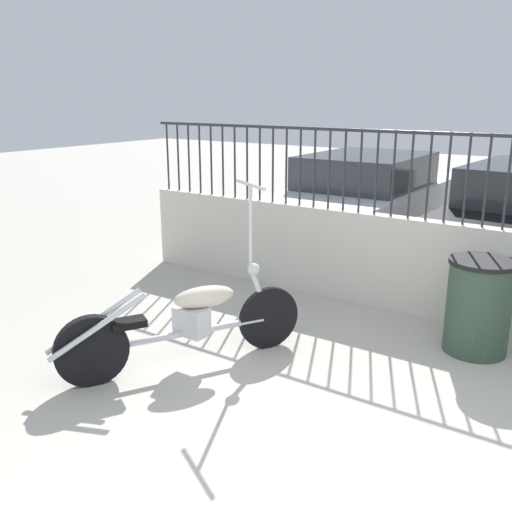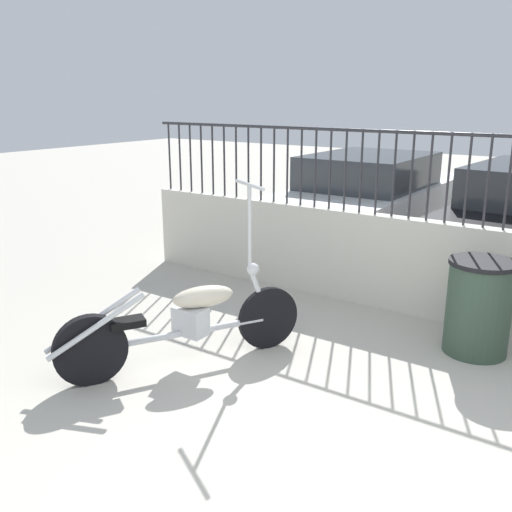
% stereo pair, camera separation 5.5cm
% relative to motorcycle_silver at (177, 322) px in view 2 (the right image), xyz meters
% --- Properties ---
extents(ground_plane, '(40.00, 40.00, 0.00)m').
position_rel_motorcycle_silver_xyz_m(ground_plane, '(1.82, -0.69, -0.40)').
color(ground_plane, '#B7B2A5').
extents(low_wall, '(8.25, 0.18, 1.01)m').
position_rel_motorcycle_silver_xyz_m(low_wall, '(1.82, 2.34, 0.10)').
color(low_wall, beige).
rests_on(low_wall, ground_plane).
extents(fence_railing, '(8.25, 0.04, 0.88)m').
position_rel_motorcycle_silver_xyz_m(fence_railing, '(1.82, 2.34, 1.18)').
color(fence_railing, '#2D2D33').
rests_on(fence_railing, low_wall).
extents(motorcycle_silver, '(1.19, 1.97, 1.53)m').
position_rel_motorcycle_silver_xyz_m(motorcycle_silver, '(0.00, 0.00, 0.00)').
color(motorcycle_silver, black).
rests_on(motorcycle_silver, ground_plane).
extents(trash_bin, '(0.58, 0.58, 0.85)m').
position_rel_motorcycle_silver_xyz_m(trash_bin, '(2.00, 1.72, 0.03)').
color(trash_bin, '#334738').
rests_on(trash_bin, ground_plane).
extents(car_white, '(1.81, 4.46, 1.33)m').
position_rel_motorcycle_silver_xyz_m(car_white, '(-0.61, 5.33, 0.27)').
color(car_white, black).
rests_on(car_white, ground_plane).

